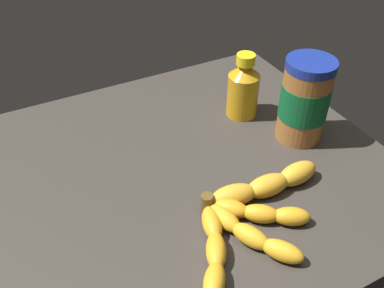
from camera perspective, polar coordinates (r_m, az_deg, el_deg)
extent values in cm
cube|color=#38332D|center=(77.13, -3.26, -4.99)|extent=(80.66, 66.40, 3.79)
ellipsoid|color=gold|center=(65.83, 2.70, -10.63)|extent=(4.84, 7.07, 2.98)
ellipsoid|color=gold|center=(62.65, 3.27, -14.21)|extent=(5.65, 7.11, 2.98)
ellipsoid|color=gold|center=(59.70, 3.03, -18.16)|extent=(6.30, 6.95, 2.98)
ellipsoid|color=gold|center=(66.57, 4.40, -9.97)|extent=(4.39, 6.90, 3.00)
ellipsoid|color=gold|center=(64.73, 7.92, -12.25)|extent=(5.40, 7.05, 3.00)
ellipsoid|color=gold|center=(63.83, 12.13, -13.99)|extent=(6.19, 6.92, 3.00)
ellipsoid|color=gold|center=(67.97, 5.22, -8.70)|extent=(6.39, 6.30, 3.00)
ellipsoid|color=gold|center=(67.84, 9.25, -9.29)|extent=(6.57, 6.00, 3.00)
ellipsoid|color=gold|center=(68.41, 13.28, -9.50)|extent=(6.67, 5.62, 3.00)
ellipsoid|color=gold|center=(69.47, 5.67, -6.95)|extent=(8.39, 5.03, 3.76)
ellipsoid|color=gold|center=(71.87, 10.20, -5.56)|extent=(8.04, 4.12, 3.76)
ellipsoid|color=gold|center=(75.13, 14.05, -3.88)|extent=(8.14, 4.36, 3.76)
cylinder|color=brown|center=(68.26, 2.02, -7.88)|extent=(2.00, 2.00, 3.00)
cylinder|color=#9E602D|center=(82.55, 14.86, 5.25)|extent=(9.03, 9.03, 14.94)
cylinder|color=#0F592D|center=(82.15, 14.94, 5.68)|extent=(9.21, 9.21, 6.72)
cylinder|color=navy|center=(78.42, 15.85, 10.29)|extent=(9.13, 9.13, 1.66)
cylinder|color=orange|center=(88.44, 6.86, 6.59)|extent=(6.46, 6.46, 9.19)
cone|color=orange|center=(85.47, 7.16, 9.91)|extent=(6.46, 6.46, 2.54)
cylinder|color=yellow|center=(84.38, 7.29, 11.28)|extent=(3.70, 3.70, 2.08)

